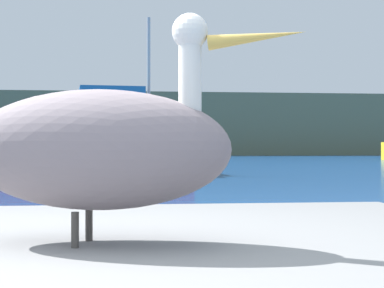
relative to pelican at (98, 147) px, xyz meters
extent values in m
cube|color=#5B664C|center=(-0.36, 61.59, 2.11)|extent=(140.00, 12.73, 6.25)
ellipsoid|color=gray|center=(-0.01, 0.00, -0.01)|extent=(1.17, 0.74, 0.48)
cylinder|color=white|center=(0.36, -0.09, 0.24)|extent=(0.09, 0.09, 0.35)
sphere|color=white|center=(0.36, -0.09, 0.45)|extent=(0.14, 0.14, 0.14)
cone|color=gold|center=(0.61, -0.16, 0.42)|extent=(0.38, 0.15, 0.09)
cylinder|color=#4C4742|center=(-0.04, 0.10, -0.32)|extent=(0.03, 0.03, 0.14)
cylinder|color=#4C4742|center=(-0.09, -0.07, -0.32)|extent=(0.03, 0.03, 0.14)
cube|color=red|center=(-1.22, 18.33, -0.27)|extent=(7.28, 2.89, 1.47)
cube|color=#1E6099|center=(-0.40, 18.41, 1.23)|extent=(2.35, 2.16, 1.53)
cylinder|color=#B2B2B2|center=(0.90, 18.53, 2.49)|extent=(0.12, 0.12, 4.05)
cylinder|color=#3F382D|center=(2.17, 18.66, 0.81)|extent=(0.10, 0.10, 0.70)
sphere|color=red|center=(-0.15, 9.66, -0.74)|extent=(0.55, 0.55, 0.55)
camera|label=1|loc=(0.11, -2.38, 0.01)|focal=55.61mm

